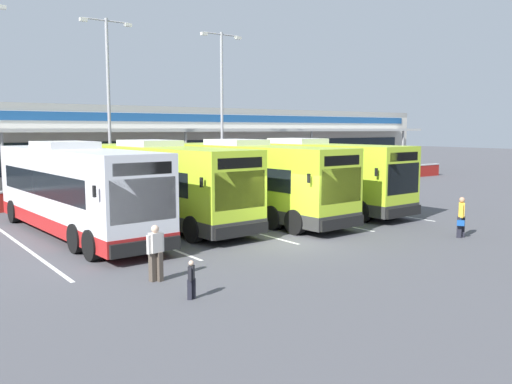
{
  "coord_description": "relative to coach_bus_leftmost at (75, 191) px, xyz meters",
  "views": [
    {
      "loc": [
        -12.93,
        -15.32,
        4.3
      ],
      "look_at": [
        0.58,
        3.0,
        1.6
      ],
      "focal_mm": 37.49,
      "sensor_mm": 36.0,
      "label": 1
    }
  ],
  "objects": [
    {
      "name": "bay_stripe_mid_west",
      "position": [
        6.1,
        -0.32,
        -1.78
      ],
      "size": [
        0.14,
        13.0,
        0.01
      ],
      "primitive_type": "cube",
      "color": "silver",
      "rests_on": "ground"
    },
    {
      "name": "bay_stripe_west",
      "position": [
        1.9,
        -0.32,
        -1.78
      ],
      "size": [
        0.14,
        13.0,
        0.01
      ],
      "primitive_type": "cube",
      "color": "silver",
      "rests_on": "ground"
    },
    {
      "name": "bay_stripe_far_west",
      "position": [
        -2.3,
        -0.32,
        -1.78
      ],
      "size": [
        0.14,
        13.0,
        0.01
      ],
      "primitive_type": "cube",
      "color": "silver",
      "rests_on": "ground"
    },
    {
      "name": "pedestrian_in_dark_coat",
      "position": [
        -0.36,
        -8.09,
        -0.91
      ],
      "size": [
        0.54,
        0.29,
        1.62
      ],
      "color": "#4C4238",
      "rests_on": "ground"
    },
    {
      "name": "bay_stripe_centre",
      "position": [
        10.3,
        -0.32,
        -1.78
      ],
      "size": [
        0.14,
        13.0,
        0.01
      ],
      "primitive_type": "cube",
      "color": "silver",
      "rests_on": "ground"
    },
    {
      "name": "pedestrian_child",
      "position": [
        -0.34,
        -10.09,
        -1.24
      ],
      "size": [
        0.26,
        0.29,
        1.0
      ],
      "color": "black",
      "rests_on": "ground"
    },
    {
      "name": "coach_bus_left_centre",
      "position": [
        4.05,
        0.45,
        0.0
      ],
      "size": [
        3.32,
        12.25,
        3.78
      ],
      "color": "#B7DB2D",
      "rests_on": "ground"
    },
    {
      "name": "red_barrier_wall",
      "position": [
        6.1,
        8.18,
        -1.23
      ],
      "size": [
        60.0,
        0.4,
        1.1
      ],
      "color": "maroon",
      "rests_on": "ground"
    },
    {
      "name": "terminal_building",
      "position": [
        6.1,
        20.59,
        1.23
      ],
      "size": [
        70.0,
        13.0,
        6.0
      ],
      "color": "beige",
      "rests_on": "ground"
    },
    {
      "name": "ground_plane",
      "position": [
        6.1,
        -6.32,
        -1.79
      ],
      "size": [
        200.0,
        200.0,
        0.0
      ],
      "primitive_type": "plane",
      "color": "#4C4C51"
    },
    {
      "name": "pedestrian_with_handbag",
      "position": [
        12.11,
        -9.67,
        -0.93
      ],
      "size": [
        0.63,
        0.49,
        1.62
      ],
      "color": "black",
      "rests_on": "ground"
    },
    {
      "name": "coach_bus_centre",
      "position": [
        8.19,
        -0.64,
        0.0
      ],
      "size": [
        3.32,
        12.25,
        3.78
      ],
      "color": "#B7DB2D",
      "rests_on": "ground"
    },
    {
      "name": "lamp_post_east",
      "position": [
        13.95,
        10.62,
        4.5
      ],
      "size": [
        3.24,
        0.28,
        11.0
      ],
      "color": "#9E9EA3",
      "rests_on": "ground"
    },
    {
      "name": "bay_stripe_mid_east",
      "position": [
        14.5,
        -0.32,
        -1.78
      ],
      "size": [
        0.14,
        13.0,
        0.01
      ],
      "primitive_type": "cube",
      "color": "silver",
      "rests_on": "ground"
    },
    {
      "name": "lamp_post_centre",
      "position": [
        5.71,
        10.76,
        4.5
      ],
      "size": [
        3.24,
        0.28,
        11.0
      ],
      "color": "#9E9EA3",
      "rests_on": "ground"
    },
    {
      "name": "coach_bus_leftmost",
      "position": [
        0.0,
        0.0,
        0.0
      ],
      "size": [
        3.32,
        12.25,
        3.78
      ],
      "color": "silver",
      "rests_on": "ground"
    },
    {
      "name": "coach_bus_right_centre",
      "position": [
        12.55,
        -0.22,
        0.0
      ],
      "size": [
        3.32,
        12.25,
        3.78
      ],
      "color": "#B7DB2D",
      "rests_on": "ground"
    }
  ]
}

